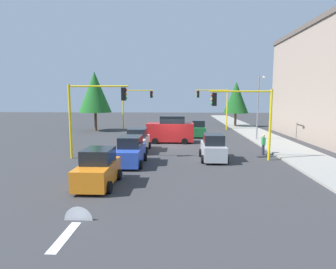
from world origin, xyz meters
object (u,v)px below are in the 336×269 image
(car_green, at_px, (198,129))
(car_orange, at_px, (98,169))
(traffic_signal_far_right, at_px, (135,101))
(car_blue, at_px, (130,152))
(street_lamp_curbside, at_px, (259,100))
(traffic_signal_near_left, at_px, (245,110))
(pedestrian_crossing, at_px, (263,144))
(delivery_van_red, at_px, (170,130))
(tree_opposite_side, at_px, (95,92))
(tree_roadside_far, at_px, (236,98))
(car_silver, at_px, (213,148))
(car_white, at_px, (137,141))
(traffic_signal_near_right, at_px, (93,106))
(traffic_signal_far_left, at_px, (215,101))

(car_green, bearing_deg, car_orange, -18.47)
(traffic_signal_far_right, xyz_separation_m, car_blue, (21.81, 3.11, -3.19))
(street_lamp_curbside, bearing_deg, traffic_signal_far_right, -124.86)
(car_blue, bearing_deg, street_lamp_curbside, 134.04)
(street_lamp_curbside, bearing_deg, traffic_signal_near_left, -20.38)
(pedestrian_crossing, bearing_deg, delivery_van_red, -127.89)
(traffic_signal_near_left, relative_size, tree_opposite_side, 0.64)
(tree_roadside_far, relative_size, car_silver, 1.86)
(traffic_signal_far_right, relative_size, car_white, 1.43)
(car_blue, xyz_separation_m, car_orange, (4.85, -0.87, -0.00))
(tree_roadside_far, relative_size, car_orange, 1.89)
(car_white, bearing_deg, pedestrian_crossing, 82.97)
(traffic_signal_far_right, relative_size, traffic_signal_near_right, 1.03)
(traffic_signal_near_left, bearing_deg, car_blue, -77.62)
(traffic_signal_near_right, xyz_separation_m, car_green, (-12.68, 8.67, -3.10))
(traffic_signal_near_right, height_order, delivery_van_red, traffic_signal_near_right)
(street_lamp_curbside, xyz_separation_m, tree_opposite_side, (-8.39, -20.20, 1.03))
(traffic_signal_near_left, distance_m, car_silver, 3.65)
(car_white, bearing_deg, tree_opposite_side, -151.18)
(traffic_signal_far_left, distance_m, car_silver, 20.50)
(traffic_signal_far_left, bearing_deg, car_white, -27.16)
(traffic_signal_far_right, relative_size, traffic_signal_near_left, 1.10)
(delivery_van_red, distance_m, car_green, 5.65)
(traffic_signal_far_left, xyz_separation_m, traffic_signal_near_right, (20.00, -11.41, -0.12))
(traffic_signal_far_left, distance_m, tree_roadside_far, 5.52)
(traffic_signal_near_left, xyz_separation_m, car_blue, (1.81, -8.24, -2.84))
(delivery_van_red, distance_m, pedestrian_crossing, 9.87)
(car_orange, bearing_deg, delivery_van_red, 167.22)
(car_green, bearing_deg, traffic_signal_near_right, -34.35)
(car_silver, bearing_deg, tree_roadside_far, 165.66)
(street_lamp_curbside, bearing_deg, car_orange, -37.95)
(traffic_signal_far_right, distance_m, street_lamp_curbside, 18.18)
(traffic_signal_far_left, distance_m, car_orange, 28.38)
(car_green, bearing_deg, car_white, -31.78)
(traffic_signal_far_right, bearing_deg, traffic_signal_near_right, 0.06)
(traffic_signal_near_right, bearing_deg, car_blue, 59.61)
(tree_roadside_far, height_order, car_white, tree_roadside_far)
(car_green, bearing_deg, tree_roadside_far, 150.03)
(car_silver, relative_size, pedestrian_crossing, 2.22)
(tree_opposite_side, height_order, car_silver, tree_opposite_side)
(traffic_signal_far_left, height_order, car_blue, traffic_signal_far_left)
(traffic_signal_far_left, xyz_separation_m, delivery_van_red, (12.00, -5.88, -2.83))
(car_orange, bearing_deg, traffic_signal_far_right, -175.22)
(traffic_signal_far_left, relative_size, tree_opposite_side, 0.71)
(tree_opposite_side, distance_m, delivery_van_red, 15.31)
(car_white, bearing_deg, street_lamp_curbside, 117.82)
(street_lamp_curbside, distance_m, car_green, 7.75)
(tree_roadside_far, bearing_deg, delivery_van_red, -31.12)
(traffic_signal_near_left, xyz_separation_m, car_green, (-12.68, -2.66, -2.85))
(traffic_signal_far_left, height_order, car_orange, traffic_signal_far_left)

